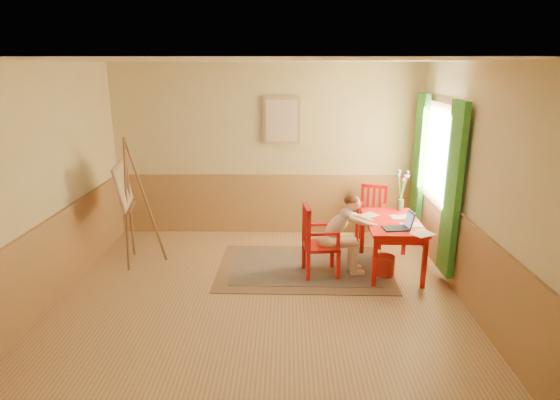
{
  "coord_description": "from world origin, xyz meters",
  "views": [
    {
      "loc": [
        0.34,
        -5.32,
        2.75
      ],
      "look_at": [
        0.25,
        0.55,
        1.05
      ],
      "focal_mm": 29.98,
      "sensor_mm": 36.0,
      "label": 1
    }
  ],
  "objects_px": {
    "chair_left": "(317,241)",
    "figure": "(342,231)",
    "laptop": "(400,225)",
    "table": "(392,227)",
    "chair_back": "(372,215)",
    "easel": "(126,190)"
  },
  "relations": [
    {
      "from": "chair_left",
      "to": "figure",
      "type": "bearing_deg",
      "value": 7.33
    },
    {
      "from": "figure",
      "to": "laptop",
      "type": "bearing_deg",
      "value": -14.2
    },
    {
      "from": "chair_left",
      "to": "figure",
      "type": "relative_size",
      "value": 0.88
    },
    {
      "from": "table",
      "to": "figure",
      "type": "bearing_deg",
      "value": -168.39
    },
    {
      "from": "chair_back",
      "to": "table",
      "type": "bearing_deg",
      "value": -84.68
    },
    {
      "from": "chair_back",
      "to": "laptop",
      "type": "bearing_deg",
      "value": -85.04
    },
    {
      "from": "chair_back",
      "to": "laptop",
      "type": "xyz_separation_m",
      "value": [
        0.12,
        -1.34,
        0.3
      ]
    },
    {
      "from": "table",
      "to": "chair_back",
      "type": "xyz_separation_m",
      "value": [
        -0.09,
        1.01,
        -0.16
      ]
    },
    {
      "from": "figure",
      "to": "laptop",
      "type": "distance_m",
      "value": 0.76
    },
    {
      "from": "figure",
      "to": "easel",
      "type": "height_order",
      "value": "easel"
    },
    {
      "from": "table",
      "to": "chair_back",
      "type": "bearing_deg",
      "value": 95.32
    },
    {
      "from": "figure",
      "to": "easel",
      "type": "relative_size",
      "value": 0.61
    },
    {
      "from": "chair_back",
      "to": "figure",
      "type": "height_order",
      "value": "figure"
    },
    {
      "from": "table",
      "to": "chair_left",
      "type": "xyz_separation_m",
      "value": [
        -1.03,
        -0.19,
        -0.14
      ]
    },
    {
      "from": "table",
      "to": "figure",
      "type": "distance_m",
      "value": 0.72
    },
    {
      "from": "chair_left",
      "to": "laptop",
      "type": "distance_m",
      "value": 1.1
    },
    {
      "from": "chair_back",
      "to": "easel",
      "type": "bearing_deg",
      "value": -167.29
    },
    {
      "from": "chair_left",
      "to": "easel",
      "type": "height_order",
      "value": "easel"
    },
    {
      "from": "chair_back",
      "to": "easel",
      "type": "relative_size",
      "value": 0.51
    },
    {
      "from": "chair_left",
      "to": "laptop",
      "type": "bearing_deg",
      "value": -7.66
    },
    {
      "from": "figure",
      "to": "laptop",
      "type": "height_order",
      "value": "figure"
    },
    {
      "from": "easel",
      "to": "chair_left",
      "type": "bearing_deg",
      "value": -8.39
    }
  ]
}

